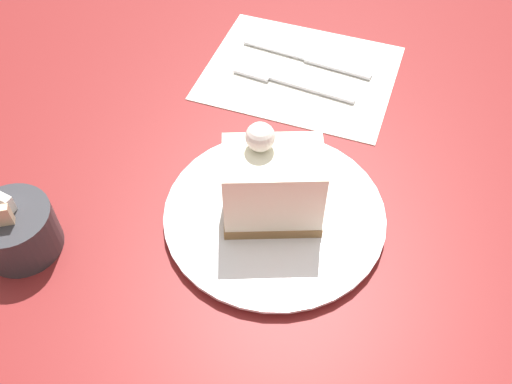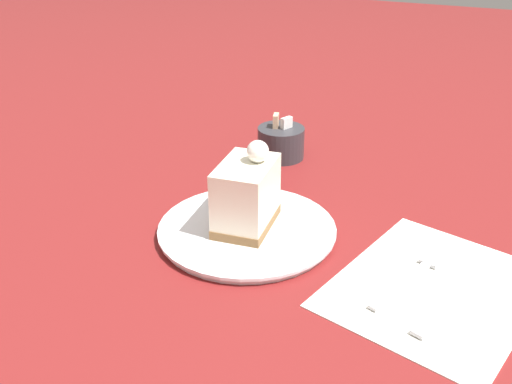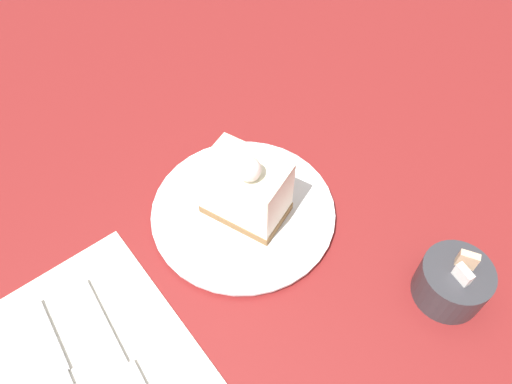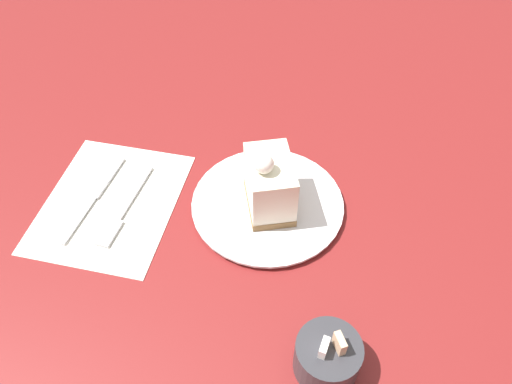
% 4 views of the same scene
% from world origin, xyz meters
% --- Properties ---
extents(ground_plane, '(4.00, 4.00, 0.00)m').
position_xyz_m(ground_plane, '(0.00, 0.00, 0.00)').
color(ground_plane, maroon).
extents(plate, '(0.23, 0.23, 0.01)m').
position_xyz_m(plate, '(0.02, 0.04, 0.01)').
color(plate, white).
rests_on(plate, ground_plane).
extents(cake_slice, '(0.08, 0.10, 0.11)m').
position_xyz_m(cake_slice, '(0.02, 0.04, 0.06)').
color(cake_slice, olive).
rests_on(cake_slice, plate).
extents(napkin, '(0.25, 0.28, 0.00)m').
position_xyz_m(napkin, '(0.26, 0.03, 0.00)').
color(napkin, white).
rests_on(napkin, ground_plane).
extents(fork, '(0.07, 0.16, 0.00)m').
position_xyz_m(fork, '(0.24, 0.05, 0.01)').
color(fork, silver).
rests_on(fork, napkin).
extents(knife, '(0.07, 0.17, 0.00)m').
position_xyz_m(knife, '(0.28, 0.00, 0.01)').
color(knife, silver).
rests_on(knife, napkin).
extents(sugar_bowl, '(0.08, 0.08, 0.07)m').
position_xyz_m(sugar_bowl, '(-0.04, 0.29, 0.03)').
color(sugar_bowl, '#333338').
rests_on(sugar_bowl, ground_plane).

